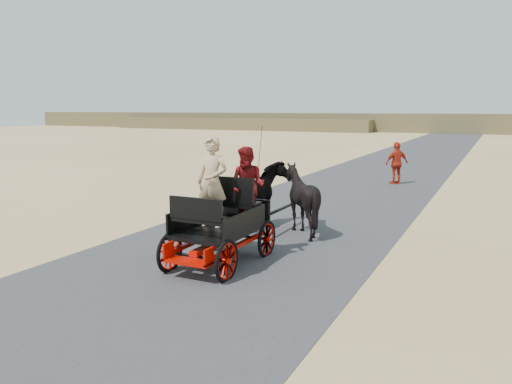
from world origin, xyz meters
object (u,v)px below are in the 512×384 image
at_px(horse_left, 261,196).
at_px(horse_right, 301,199).
at_px(carriage, 221,245).
at_px(pedestrian, 397,163).

xyz_separation_m(horse_left, horse_right, (1.10, 0.00, 0.00)).
xyz_separation_m(carriage, horse_right, (0.55, 3.00, 0.49)).
height_order(carriage, pedestrian, pedestrian).
distance_m(carriage, horse_left, 3.09).
relative_size(carriage, horse_right, 1.41).
distance_m(carriage, pedestrian, 12.35).
bearing_deg(carriage, pedestrian, 84.79).
bearing_deg(carriage, horse_left, 100.39).
relative_size(carriage, horse_left, 1.20).
xyz_separation_m(carriage, pedestrian, (1.12, 12.29, 0.50)).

